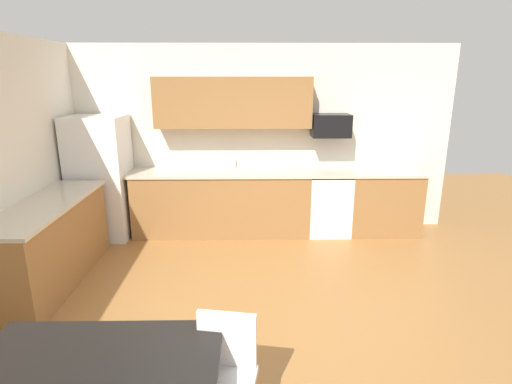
# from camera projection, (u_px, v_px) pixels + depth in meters

# --- Properties ---
(ground_plane) EXTENTS (12.00, 12.00, 0.00)m
(ground_plane) POSITION_uv_depth(u_px,v_px,m) (258.00, 320.00, 3.96)
(ground_plane) COLOR #9E6B38
(wall_back) EXTENTS (5.80, 0.10, 2.70)m
(wall_back) POSITION_uv_depth(u_px,v_px,m) (254.00, 139.00, 6.14)
(wall_back) COLOR silver
(wall_back) RESTS_ON ground
(cabinet_run_back) EXTENTS (2.54, 0.60, 0.90)m
(cabinet_run_back) POSITION_uv_depth(u_px,v_px,m) (222.00, 204.00, 6.04)
(cabinet_run_back) COLOR olive
(cabinet_run_back) RESTS_ON ground
(cabinet_run_back_right) EXTENTS (1.01, 0.60, 0.90)m
(cabinet_run_back_right) POSITION_uv_depth(u_px,v_px,m) (383.00, 203.00, 6.08)
(cabinet_run_back_right) COLOR olive
(cabinet_run_back_right) RESTS_ON ground
(cabinet_run_left) EXTENTS (0.60, 2.00, 0.90)m
(cabinet_run_left) POSITION_uv_depth(u_px,v_px,m) (50.00, 245.00, 4.57)
(cabinet_run_left) COLOR olive
(cabinet_run_left) RESTS_ON ground
(countertop_back) EXTENTS (4.80, 0.64, 0.04)m
(countertop_back) POSITION_uv_depth(u_px,v_px,m) (255.00, 172.00, 5.92)
(countertop_back) COLOR beige
(countertop_back) RESTS_ON cabinet_run_back
(countertop_left) EXTENTS (0.64, 2.00, 0.04)m
(countertop_left) POSITION_uv_depth(u_px,v_px,m) (44.00, 205.00, 4.44)
(countertop_left) COLOR beige
(countertop_left) RESTS_ON cabinet_run_left
(upper_cabinets_back) EXTENTS (2.20, 0.34, 0.70)m
(upper_cabinets_back) POSITION_uv_depth(u_px,v_px,m) (233.00, 102.00, 5.77)
(upper_cabinets_back) COLOR olive
(refrigerator) EXTENTS (0.76, 0.70, 1.74)m
(refrigerator) POSITION_uv_depth(u_px,v_px,m) (101.00, 178.00, 5.82)
(refrigerator) COLOR white
(refrigerator) RESTS_ON ground
(oven_range) EXTENTS (0.60, 0.60, 0.91)m
(oven_range) POSITION_uv_depth(u_px,v_px,m) (328.00, 203.00, 6.06)
(oven_range) COLOR white
(oven_range) RESTS_ON ground
(microwave) EXTENTS (0.54, 0.36, 0.32)m
(microwave) POSITION_uv_depth(u_px,v_px,m) (331.00, 126.00, 5.85)
(microwave) COLOR black
(sink_basin) EXTENTS (0.48, 0.40, 0.14)m
(sink_basin) POSITION_uv_depth(u_px,v_px,m) (232.00, 175.00, 5.93)
(sink_basin) COLOR #A5A8AD
(sink_basin) RESTS_ON countertop_back
(sink_faucet) EXTENTS (0.02, 0.02, 0.24)m
(sink_faucet) POSITION_uv_depth(u_px,v_px,m) (233.00, 162.00, 6.05)
(sink_faucet) COLOR #B2B5BA
(sink_faucet) RESTS_ON countertop_back
(dining_table) EXTENTS (1.40, 0.90, 0.72)m
(dining_table) POSITION_uv_depth(u_px,v_px,m) (93.00, 377.00, 2.29)
(dining_table) COLOR black
(dining_table) RESTS_ON ground
(chair_near_table) EXTENTS (0.46, 0.46, 0.85)m
(chair_near_table) POSITION_uv_depth(u_px,v_px,m) (224.00, 372.00, 2.55)
(chair_near_table) COLOR white
(chair_near_table) RESTS_ON ground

